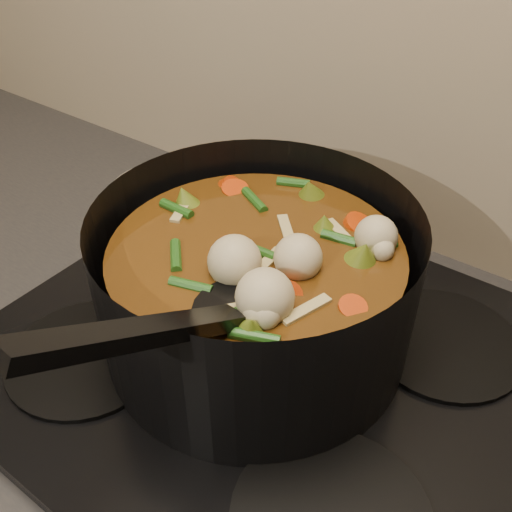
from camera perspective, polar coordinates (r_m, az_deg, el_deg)
The scene contains 3 objects.
stovetop at distance 0.67m, azimuth 1.16°, elevation -9.94°, with size 0.62×0.54×0.03m.
stockpot at distance 0.63m, azimuth -0.02°, elevation -3.06°, with size 0.42×0.51×0.25m.
saucepan at distance 0.79m, azimuth -8.59°, elevation 3.70°, with size 0.15×0.15×0.12m.
Camera 1 is at (0.26, 1.56, 1.42)m, focal length 40.00 mm.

